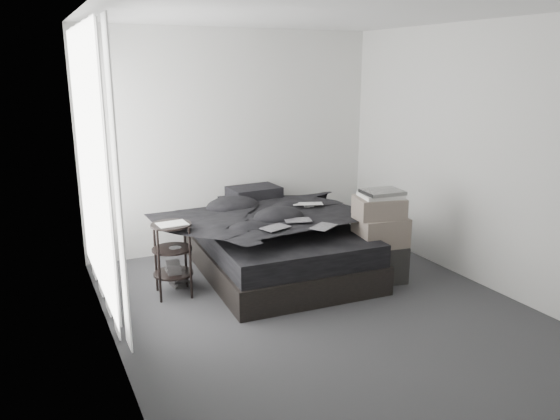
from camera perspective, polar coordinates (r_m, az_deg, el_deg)
name	(u,v)px	position (r m, az deg, el deg)	size (l,w,h in m)	color
floor	(317,308)	(5.14, 3.92, -10.19)	(3.60, 4.20, 0.01)	#353538
ceiling	(323,11)	(4.68, 4.51, 20.05)	(3.60, 4.20, 0.01)	white
wall_back	(233,141)	(6.62, -4.90, 7.21)	(3.60, 0.01, 2.60)	silver
wall_front	(516,236)	(3.15, 23.48, -2.50)	(3.60, 0.01, 2.60)	silver
wall_left	(104,190)	(4.17, -17.87, 2.04)	(0.01, 4.20, 2.60)	silver
wall_right	(476,156)	(5.84, 19.81, 5.37)	(0.01, 4.20, 2.60)	silver
window_left	(91,163)	(5.04, -19.17, 4.63)	(0.02, 2.00, 2.30)	white
curtain_left	(97,171)	(5.06, -18.54, 3.91)	(0.06, 2.12, 2.48)	white
bed	(278,259)	(5.96, -0.24, -5.09)	(1.58, 2.08, 0.28)	black
mattress	(278,236)	(5.87, -0.24, -2.78)	(1.52, 2.02, 0.22)	black
duvet	(279,217)	(5.76, -0.05, -0.71)	(1.54, 1.78, 0.24)	black
pillow_lower	(248,204)	(6.54, -3.37, 0.68)	(0.63, 0.42, 0.14)	black
pillow_upper	(254,192)	(6.51, -2.74, 1.86)	(0.59, 0.40, 0.13)	black
laptop	(308,199)	(5.97, 2.98, 1.15)	(0.33, 0.21, 0.03)	silver
comic_a	(275,220)	(5.19, -0.48, -1.04)	(0.26, 0.17, 0.01)	black
comic_b	(298,212)	(5.44, 1.88, -0.24)	(0.26, 0.17, 0.01)	black
comic_c	(324,218)	(5.23, 4.57, -0.83)	(0.26, 0.17, 0.01)	black
side_stand	(173,260)	(5.39, -11.14, -5.16)	(0.39, 0.39, 0.71)	black
papers	(172,224)	(5.27, -11.21, -1.47)	(0.27, 0.20, 0.01)	white
floor_books	(178,278)	(5.71, -10.57, -7.03)	(0.14, 0.20, 0.14)	black
box_lower	(378,262)	(5.79, 10.15, -5.38)	(0.52, 0.41, 0.39)	black
box_mid	(381,231)	(5.68, 10.46, -2.17)	(0.49, 0.39, 0.30)	#6C6056
box_upper	(379,207)	(5.61, 10.32, 0.29)	(0.47, 0.38, 0.20)	#6C6056
art_book_white	(381,195)	(5.59, 10.48, 1.51)	(0.40, 0.32, 0.04)	silver
art_book_snake	(382,192)	(5.57, 10.66, 1.87)	(0.39, 0.31, 0.04)	silver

